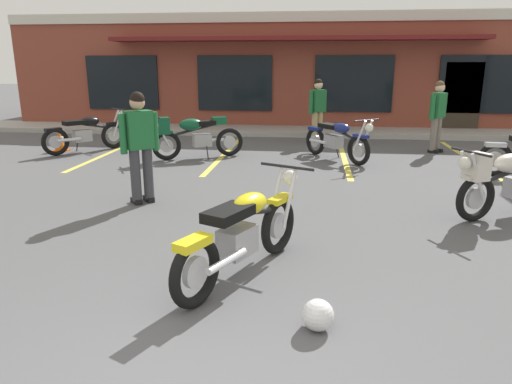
# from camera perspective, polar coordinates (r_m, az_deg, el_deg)

# --- Properties ---
(ground_plane) EXTENTS (80.00, 80.00, 0.00)m
(ground_plane) POSITION_cam_1_polar(r_m,az_deg,el_deg) (6.49, 0.60, -3.30)
(ground_plane) COLOR #515154
(sidewalk_kerb) EXTENTS (22.00, 1.80, 0.14)m
(sidewalk_kerb) POSITION_cam_1_polar(r_m,az_deg,el_deg) (14.59, 4.28, 7.38)
(sidewalk_kerb) COLOR #A8A59E
(sidewalk_kerb) RESTS_ON ground_plane
(brick_storefront_building) EXTENTS (18.52, 7.14, 3.57)m
(brick_storefront_building) POSITION_cam_1_polar(r_m,az_deg,el_deg) (18.28, 5.01, 14.37)
(brick_storefront_building) COLOR brown
(brick_storefront_building) RESTS_ON ground_plane
(painted_stall_lines) EXTENTS (8.41, 4.80, 0.01)m
(painted_stall_lines) POSITION_cam_1_polar(r_m,az_deg,el_deg) (11.05, 3.34, 4.49)
(painted_stall_lines) COLOR #DBCC4C
(painted_stall_lines) RESTS_ON ground_plane
(motorcycle_foreground_classic) EXTENTS (1.18, 1.96, 0.98)m
(motorcycle_foreground_classic) POSITION_cam_1_polar(r_m,az_deg,el_deg) (4.67, -1.54, -4.84)
(motorcycle_foreground_classic) COLOR black
(motorcycle_foreground_classic) RESTS_ON ground_plane
(motorcycle_black_cruiser) EXTENTS (1.93, 1.24, 0.98)m
(motorcycle_black_cruiser) POSITION_cam_1_polar(r_m,az_deg,el_deg) (10.65, -7.57, 6.85)
(motorcycle_black_cruiser) COLOR black
(motorcycle_black_cruiser) RESTS_ON ground_plane
(motorcycle_silver_naked) EXTENTS (1.92, 1.26, 0.98)m
(motorcycle_silver_naked) POSITION_cam_1_polar(r_m,az_deg,el_deg) (7.37, 28.40, 1.36)
(motorcycle_silver_naked) COLOR black
(motorcycle_silver_naked) RESTS_ON ground_plane
(motorcycle_blue_standard) EXTENTS (1.54, 1.75, 0.98)m
(motorcycle_blue_standard) POSITION_cam_1_polar(r_m,az_deg,el_deg) (12.09, -19.82, 6.76)
(motorcycle_blue_standard) COLOR black
(motorcycle_blue_standard) RESTS_ON ground_plane
(motorcycle_green_cafe_racer) EXTENTS (1.51, 1.77, 0.98)m
(motorcycle_green_cafe_racer) POSITION_cam_1_polar(r_m,az_deg,el_deg) (10.54, 9.71, 6.31)
(motorcycle_green_cafe_racer) COLOR black
(motorcycle_green_cafe_racer) RESTS_ON ground_plane
(person_in_black_shirt) EXTENTS (0.47, 0.52, 1.68)m
(person_in_black_shirt) POSITION_cam_1_polar(r_m,az_deg,el_deg) (12.03, 21.07, 8.96)
(person_in_black_shirt) COLOR black
(person_in_black_shirt) RESTS_ON ground_plane
(person_in_shorts_foreground) EXTENTS (0.51, 0.48, 1.68)m
(person_in_shorts_foreground) POSITION_cam_1_polar(r_m,az_deg,el_deg) (7.23, -13.86, 5.96)
(person_in_shorts_foreground) COLOR black
(person_in_shorts_foreground) RESTS_ON ground_plane
(person_by_back_row) EXTENTS (0.49, 0.50, 1.68)m
(person_by_back_row) POSITION_cam_1_polar(r_m,az_deg,el_deg) (12.65, 7.46, 10.10)
(person_by_back_row) COLOR black
(person_by_back_row) RESTS_ON ground_plane
(helmet_on_pavement) EXTENTS (0.26, 0.26, 0.26)m
(helmet_on_pavement) POSITION_cam_1_polar(r_m,az_deg,el_deg) (3.92, 7.47, -14.49)
(helmet_on_pavement) COLOR silver
(helmet_on_pavement) RESTS_ON ground_plane
(traffic_cone) EXTENTS (0.34, 0.34, 0.53)m
(traffic_cone) POSITION_cam_1_polar(r_m,az_deg,el_deg) (12.42, -22.62, 5.74)
(traffic_cone) COLOR orange
(traffic_cone) RESTS_ON ground_plane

